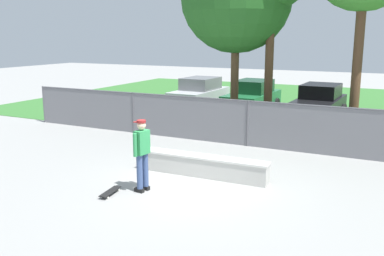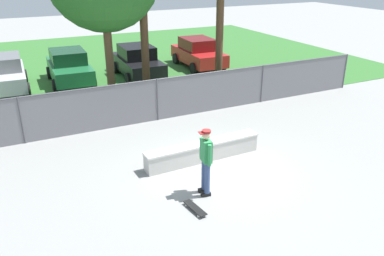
% 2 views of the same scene
% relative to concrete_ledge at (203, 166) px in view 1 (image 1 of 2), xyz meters
% --- Properties ---
extents(ground_plane, '(80.00, 80.00, 0.00)m').
position_rel_concrete_ledge_xyz_m(ground_plane, '(-0.00, -0.82, -0.30)').
color(ground_plane, gray).
extents(grass_strip, '(31.44, 20.00, 0.02)m').
position_rel_concrete_ledge_xyz_m(grass_strip, '(-0.00, 14.07, -0.29)').
color(grass_strip, '#336B2D').
rests_on(grass_strip, ground).
extents(concrete_ledge, '(3.82, 0.57, 0.59)m').
position_rel_concrete_ledge_xyz_m(concrete_ledge, '(0.00, 0.00, 0.00)').
color(concrete_ledge, '#B7B5AD').
rests_on(concrete_ledge, ground).
extents(skateboarder, '(0.34, 0.60, 1.84)m').
position_rel_concrete_ledge_xyz_m(skateboarder, '(-0.85, -1.76, 0.73)').
color(skateboarder, black).
rests_on(skateboarder, ground).
extents(skateboard, '(0.30, 0.82, 0.09)m').
position_rel_concrete_ledge_xyz_m(skateboard, '(-1.45, -2.33, -0.23)').
color(skateboard, black).
rests_on(skateboard, ground).
extents(chainlink_fence, '(19.51, 0.07, 1.66)m').
position_rel_concrete_ledge_xyz_m(chainlink_fence, '(-0.00, 3.77, 0.61)').
color(chainlink_fence, '#4C4C51').
rests_on(chainlink_fence, ground).
extents(car_silver, '(2.14, 4.26, 1.66)m').
position_rel_concrete_ledge_xyz_m(car_silver, '(-5.10, 10.54, 0.54)').
color(car_silver, '#B7BABF').
rests_on(car_silver, ground).
extents(car_green, '(2.14, 4.26, 1.66)m').
position_rel_concrete_ledge_xyz_m(car_green, '(-2.10, 10.53, 0.54)').
color(car_green, '#1E6638').
rests_on(car_green, ground).
extents(car_black, '(2.14, 4.26, 1.66)m').
position_rel_concrete_ledge_xyz_m(car_black, '(1.37, 10.09, 0.54)').
color(car_black, black).
rests_on(car_black, ground).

